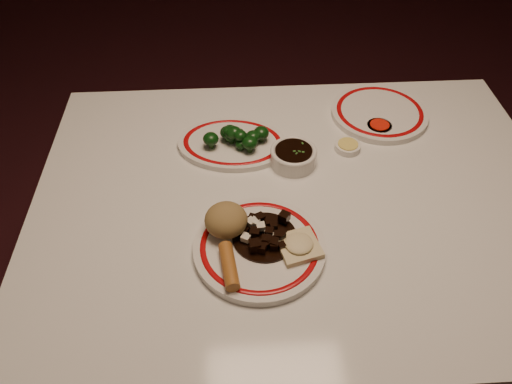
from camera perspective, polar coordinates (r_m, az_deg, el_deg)
The scene contains 13 objects.
ground at distance 1.74m, azimuth 3.40°, elevation -18.08°, with size 7.00×7.00×0.00m, color black.
dining_table at distance 1.20m, azimuth 4.71°, elevation -3.51°, with size 1.20×0.90×0.75m.
main_plate at distance 1.01m, azimuth 0.40°, elevation -6.38°, with size 0.34×0.34×0.02m.
rice_mound at distance 1.01m, azimuth -3.44°, elevation -3.20°, with size 0.09×0.09×0.06m, color olive.
spring_roll at distance 0.96m, azimuth -3.11°, elevation -8.43°, with size 0.03×0.03×0.10m, color #AA6829.
fried_wonton at distance 1.00m, azimuth 4.92°, elevation -6.08°, with size 0.10×0.10×0.02m.
stirfry_heap at distance 1.01m, azimuth 1.02°, elevation -4.89°, with size 0.13×0.13×0.03m.
broccoli_plate at distance 1.25m, azimuth -2.69°, elevation 5.56°, with size 0.30×0.27×0.02m.
broccoli_pile at distance 1.23m, azimuth -2.23°, elevation 6.56°, with size 0.16×0.09×0.05m.
soy_bowl at distance 1.20m, azimuth 4.28°, elevation 4.02°, with size 0.11×0.11×0.04m.
sweet_sour_dish at distance 1.34m, azimuth 13.89°, elevation 7.19°, with size 0.06×0.06×0.02m.
mustard_dish at distance 1.26m, azimuth 10.43°, elevation 5.13°, with size 0.06×0.06×0.02m.
far_plate at distance 1.39m, azimuth 13.91°, elevation 8.78°, with size 0.28×0.28×0.02m.
Camera 1 is at (-0.14, -0.79, 1.55)m, focal length 35.00 mm.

